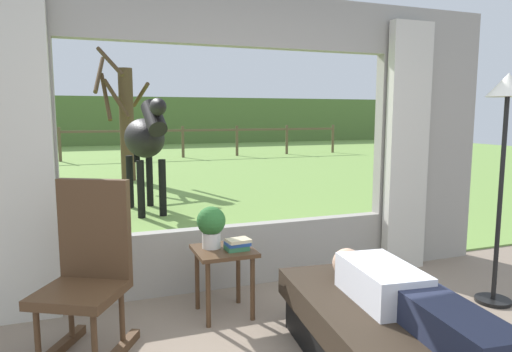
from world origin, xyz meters
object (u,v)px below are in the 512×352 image
at_px(side_table, 224,261).
at_px(floor_lamp_right, 506,119).
at_px(reclining_person, 403,296).
at_px(book_stack, 237,244).
at_px(potted_plant, 211,224).
at_px(rocking_chair, 88,271).
at_px(recliner_sofa, 395,343).
at_px(pasture_tree, 125,119).
at_px(horse, 145,139).

distance_m(side_table, floor_lamp_right, 2.45).
bearing_deg(reclining_person, book_stack, 123.32).
bearing_deg(potted_plant, rocking_chair, -160.75).
bearing_deg(book_stack, recliner_sofa, -62.10).
bearing_deg(floor_lamp_right, book_stack, 166.49).
relative_size(recliner_sofa, potted_plant, 5.59).
bearing_deg(recliner_sofa, book_stack, 124.33).
xyz_separation_m(reclining_person, potted_plant, (-0.76, 1.29, 0.18)).
distance_m(side_table, book_stack, 0.17).
height_order(reclining_person, book_stack, reclining_person).
relative_size(potted_plant, floor_lamp_right, 0.17).
xyz_separation_m(book_stack, pasture_tree, (-0.16, 7.69, 0.87)).
bearing_deg(side_table, floor_lamp_right, -14.51).
bearing_deg(potted_plant, floor_lamp_right, -15.46).
height_order(reclining_person, potted_plant, potted_plant).
distance_m(potted_plant, pasture_tree, 7.60).
distance_m(book_stack, pasture_tree, 7.74).
xyz_separation_m(floor_lamp_right, horse, (-2.22, 4.46, -0.34)).
distance_m(recliner_sofa, pasture_tree, 8.92).
bearing_deg(book_stack, reclining_person, -63.12).
distance_m(rocking_chair, horse, 4.29).
distance_m(book_stack, horse, 4.01).
bearing_deg(rocking_chair, recliner_sofa, 0.03).
height_order(rocking_chair, floor_lamp_right, floor_lamp_right).
xyz_separation_m(reclining_person, rocking_chair, (-1.65, 0.98, 0.02)).
xyz_separation_m(reclining_person, floor_lamp_right, (1.45, 0.68, 0.97)).
distance_m(recliner_sofa, book_stack, 1.31).
bearing_deg(rocking_chair, floor_lamp_right, 23.87).
height_order(potted_plant, book_stack, potted_plant).
xyz_separation_m(recliner_sofa, rocking_chair, (-1.65, 0.93, 0.33)).
relative_size(book_stack, pasture_tree, 0.06).
height_order(recliner_sofa, potted_plant, potted_plant).
relative_size(recliner_sofa, reclining_person, 1.25).
bearing_deg(potted_plant, book_stack, -35.67).
height_order(rocking_chair, side_table, rocking_chair).
bearing_deg(recliner_sofa, reclining_person, -83.56).
xyz_separation_m(book_stack, horse, (-0.17, 3.96, 0.59)).
height_order(rocking_chair, pasture_tree, pasture_tree).
distance_m(potted_plant, book_stack, 0.25).
height_order(floor_lamp_right, horse, floor_lamp_right).
bearing_deg(side_table, pasture_tree, 90.53).
bearing_deg(reclining_person, potted_plant, 126.97).
height_order(rocking_chair, horse, horse).
xyz_separation_m(recliner_sofa, pasture_tree, (-0.75, 8.81, 1.21)).
bearing_deg(reclining_person, floor_lamp_right, 31.49).
distance_m(reclining_person, horse, 5.23).
relative_size(side_table, horse, 0.29).
bearing_deg(pasture_tree, reclining_person, -85.15).
bearing_deg(book_stack, pasture_tree, 91.18).
distance_m(reclining_person, book_stack, 1.31).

